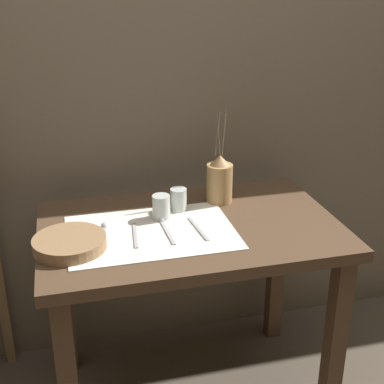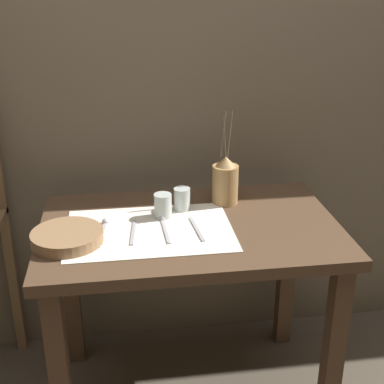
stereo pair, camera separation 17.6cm
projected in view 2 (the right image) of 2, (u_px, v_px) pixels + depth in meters
stone_wall_back at (174, 66)px, 2.05m from camera, size 7.00×0.06×2.40m
wooden_table at (190, 255)px, 1.88m from camera, size 1.02×0.65×0.73m
linen_cloth at (150, 230)px, 1.79m from camera, size 0.55×0.38×0.00m
pitcher_with_flowers at (225, 181)px, 1.97m from camera, size 0.10×0.10×0.35m
wooden_bowl at (67, 237)px, 1.70m from camera, size 0.23×0.23×0.04m
glass_tumbler_near at (163, 206)px, 1.86m from camera, size 0.06×0.06×0.09m
glass_tumbler_far at (182, 199)px, 1.92m from camera, size 0.06×0.06×0.08m
spoon_inner at (104, 226)px, 1.80m from camera, size 0.04×0.19×0.02m
knife_center at (133, 232)px, 1.77m from camera, size 0.03×0.18×0.00m
spoon_outer at (163, 223)px, 1.82m from camera, size 0.02×0.19×0.02m
fork_outer at (197, 229)px, 1.79m from camera, size 0.03×0.18×0.00m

